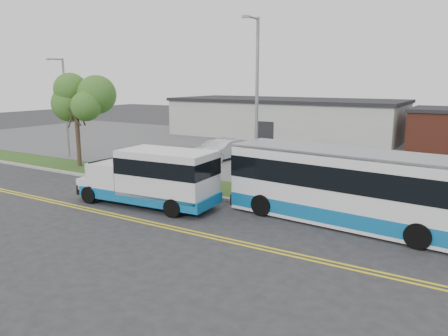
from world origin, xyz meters
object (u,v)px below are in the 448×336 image
Objects in this scene: tree_west at (75,98)px; shuttle_bus at (155,176)px; streetlight_far at (65,104)px; transit_bus at (359,189)px; parked_car_b at (214,147)px; parked_car_a at (222,150)px; streetlight_near at (256,102)px; pedestrian at (134,166)px.

tree_west is 0.88× the size of shuttle_bus.
tree_west is 4.62m from streetlight_far.
shuttle_bus is 9.96m from transit_bus.
streetlight_far is at bearing -139.69° from parked_car_b.
tree_west reaches higher than parked_car_a.
streetlight_near reaches higher than streetlight_far.
parked_car_a is at bearing 131.42° from streetlight_near.
pedestrian is at bearing -18.15° from streetlight_far.
streetlight_far is 11.81m from pedestrian.
streetlight_far is at bearing 151.08° from shuttle_bus.
shuttle_bus reaches higher than parked_car_a.
streetlight_near is at bearing -1.80° from tree_west.
parked_car_b is at bearing 35.15° from streetlight_far.
pedestrian is at bearing -80.61° from parked_car_b.
transit_bus is at bearing 178.34° from pedestrian.
streetlight_near is 19.20m from streetlight_far.
parked_car_a is 2.26m from parked_car_b.
pedestrian is at bearing -174.29° from streetlight_near.
parked_car_b is at bearing 57.19° from tree_west.
tree_west reaches higher than parked_car_b.
tree_west is 7.99m from pedestrian.
pedestrian is (6.72, -1.30, -4.13)m from tree_west.
shuttle_bus is (-3.41, -4.47, -3.65)m from streetlight_near.
transit_bus is at bearing -34.13° from parked_car_a.
streetlight_far is 1.02× the size of shuttle_bus.
streetlight_near reaches higher than pedestrian.
tree_west is at bearing -117.66° from parked_car_b.
transit_bus is 2.72× the size of parked_car_b.
streetlight_near is 5.29× the size of pedestrian.
tree_west is 11.81m from parked_car_b.
shuttle_bus reaches higher than pedestrian.
streetlight_far is (-19.00, 2.69, -0.76)m from streetlight_near.
shuttle_bus is at bearing -161.41° from transit_bus.
shuttle_bus is at bearing -23.10° from tree_west.
streetlight_far reaches higher than tree_west.
transit_bus reaches higher than shuttle_bus.
parked_car_a is (11.70, 5.59, -3.59)m from streetlight_far.
streetlight_near reaches higher than parked_car_b.
tree_west is at bearing -7.50° from pedestrian.
parked_car_a is 1.05× the size of parked_car_b.
parked_car_a is at bearing -33.72° from parked_car_b.
transit_bus is (21.27, -2.60, -3.44)m from tree_west.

